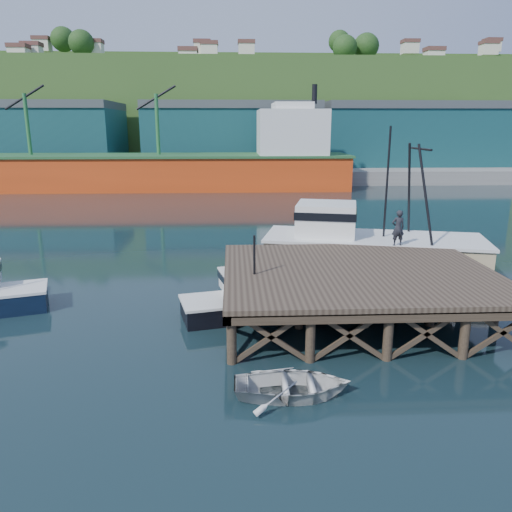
{
  "coord_description": "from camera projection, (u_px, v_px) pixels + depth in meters",
  "views": [
    {
      "loc": [
        -0.11,
        -21.28,
        8.35
      ],
      "look_at": [
        1.0,
        2.0,
        2.27
      ],
      "focal_mm": 35.0,
      "sensor_mm": 36.0,
      "label": 1
    }
  ],
  "objects": [
    {
      "name": "ground",
      "position": [
        236.0,
        316.0,
        22.68
      ],
      "size": [
        300.0,
        300.0,
        0.0
      ],
      "primitive_type": "plane",
      "color": "black",
      "rests_on": "ground"
    },
    {
      "name": "wharf",
      "position": [
        359.0,
        274.0,
        22.26
      ],
      "size": [
        12.0,
        10.0,
        2.62
      ],
      "color": "brown",
      "rests_on": "ground"
    },
    {
      "name": "far_quay",
      "position": [
        233.0,
        168.0,
        90.09
      ],
      "size": [
        160.0,
        40.0,
        2.0
      ],
      "primitive_type": "cube",
      "color": "gray",
      "rests_on": "ground"
    },
    {
      "name": "warehouse_left",
      "position": [
        20.0,
        138.0,
        82.26
      ],
      "size": [
        32.0,
        16.0,
        9.0
      ],
      "primitive_type": "cube",
      "color": "#194D54",
      "rests_on": "far_quay"
    },
    {
      "name": "warehouse_mid",
      "position": [
        232.0,
        138.0,
        83.87
      ],
      "size": [
        28.0,
        16.0,
        9.0
      ],
      "primitive_type": "cube",
      "color": "#194D54",
      "rests_on": "far_quay"
    },
    {
      "name": "warehouse_right",
      "position": [
        408.0,
        137.0,
        85.25
      ],
      "size": [
        30.0,
        16.0,
        9.0
      ],
      "primitive_type": "cube",
      "color": "#194D54",
      "rests_on": "far_quay"
    },
    {
      "name": "cargo_ship",
      "position": [
        171.0,
        164.0,
        67.85
      ],
      "size": [
        55.5,
        10.0,
        13.75
      ],
      "color": "#E64615",
      "rests_on": "ground"
    },
    {
      "name": "hillside",
      "position": [
        232.0,
        115.0,
        116.56
      ],
      "size": [
        220.0,
        50.0,
        22.0
      ],
      "primitive_type": "cube",
      "color": "#2D511E",
      "rests_on": "ground"
    },
    {
      "name": "boat_black",
      "position": [
        249.0,
        299.0,
        22.81
      ],
      "size": [
        6.59,
        5.47,
        3.85
      ],
      "rotation": [
        0.0,
        0.0,
        0.23
      ],
      "color": "black",
      "rests_on": "ground"
    },
    {
      "name": "trawler",
      "position": [
        369.0,
        244.0,
        29.03
      ],
      "size": [
        13.21,
        7.27,
        8.37
      ],
      "rotation": [
        0.0,
        0.0,
        -0.24
      ],
      "color": "#D4BC89",
      "rests_on": "ground"
    },
    {
      "name": "dinghy",
      "position": [
        293.0,
        385.0,
        15.84
      ],
      "size": [
        3.77,
        2.72,
        0.77
      ],
      "primitive_type": "imported",
      "rotation": [
        0.0,
        0.0,
        1.56
      ],
      "color": "silver",
      "rests_on": "ground"
    },
    {
      "name": "dockworker",
      "position": [
        398.0,
        228.0,
        26.55
      ],
      "size": [
        0.74,
        0.52,
        1.93
      ],
      "primitive_type": "imported",
      "rotation": [
        0.0,
        0.0,
        3.22
      ],
      "color": "black",
      "rests_on": "wharf"
    }
  ]
}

